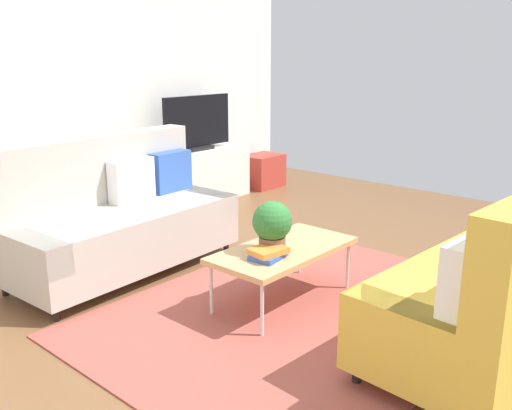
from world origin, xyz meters
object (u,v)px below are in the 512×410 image
coffee_table (283,251)px  tv_console (198,176)px  couch_green (503,286)px  vase_0 (156,149)px  potted_plant (272,225)px  table_book_0 (268,256)px  storage_trunk (263,171)px  couch_beige (120,218)px  vase_1 (169,147)px  bottle_0 (184,146)px  tv (197,124)px

coffee_table → tv_console: size_ratio=0.79×
couch_green → vase_0: (0.69, 4.05, 0.27)m
tv_console → potted_plant: bearing=-123.0°
table_book_0 → couch_green: bearing=-69.0°
table_book_0 → vase_0: (1.21, 2.69, 0.27)m
storage_trunk → vase_0: size_ratio=3.77×
couch_beige → potted_plant: couch_beige is taller
storage_trunk → table_book_0: (-2.89, -2.54, 0.22)m
potted_plant → table_book_0: bearing=-150.6°
potted_plant → table_book_0: potted_plant is taller
couch_green → vase_0: size_ratio=14.13×
couch_green → table_book_0: couch_green is taller
table_book_0 → vase_1: 3.04m
bottle_0 → table_book_0: bearing=-121.0°
coffee_table → vase_1: bearing=66.2°
couch_beige → bottle_0: size_ratio=13.84×
tv → vase_1: (-0.39, 0.07, -0.23)m
storage_trunk → coffee_table: bearing=-137.0°
tv → coffee_table: bearing=-121.3°
tv_console → bottle_0: 0.46m
couch_beige → storage_trunk: 3.23m
storage_trunk → bottle_0: (-1.33, 0.06, 0.49)m
tv_console → bottle_0: (-0.23, -0.04, 0.39)m
tv → bottle_0: (-0.23, -0.02, -0.24)m
storage_trunk → vase_0: bearing=174.9°
storage_trunk → table_book_0: size_ratio=2.17×
couch_beige → potted_plant: (0.27, -1.41, 0.17)m
potted_plant → vase_1: vase_1 is taller
storage_trunk → bottle_0: 1.42m
couch_green → table_book_0: size_ratio=8.11×
vase_0 → tv_console: bearing=-4.9°
coffee_table → table_book_0: (-0.24, -0.06, 0.04)m
storage_trunk → tv: bearing=175.8°
tv_console → table_book_0: 3.19m
potted_plant → vase_1: size_ratio=2.30×
couch_green → vase_0: couch_green is taller
couch_green → vase_1: 4.15m
couch_beige → tv_console: 2.26m
coffee_table → bottle_0: bottle_0 is taller
couch_beige → table_book_0: bearing=92.7°
couch_beige → storage_trunk: bearing=-163.8°
coffee_table → vase_0: vase_0 is taller
tv → potted_plant: size_ratio=2.79×
tv_console → vase_0: vase_0 is taller
couch_beige → storage_trunk: size_ratio=3.73×
couch_green → potted_plant: bearing=108.9°
tv → potted_plant: tv is taller
coffee_table → table_book_0: 0.25m
couch_green → tv_console: size_ratio=1.39×
couch_green → bottle_0: (1.04, 3.96, 0.27)m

